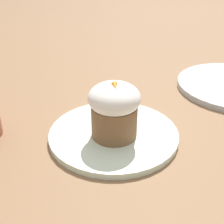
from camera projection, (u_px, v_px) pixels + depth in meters
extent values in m
plane|color=#846042|center=(114.00, 137.00, 0.52)|extent=(4.00, 4.00, 0.00)
cylinder|color=silver|center=(114.00, 134.00, 0.52)|extent=(0.22, 0.22, 0.01)
cylinder|color=brown|center=(112.00, 121.00, 0.50)|extent=(0.07, 0.07, 0.05)
ellipsoid|color=white|center=(112.00, 98.00, 0.48)|extent=(0.08, 0.08, 0.05)
cone|color=orange|center=(113.00, 87.00, 0.46)|extent=(0.02, 0.01, 0.01)
sphere|color=green|center=(112.00, 84.00, 0.47)|extent=(0.01, 0.01, 0.01)
cube|color=silver|center=(125.00, 117.00, 0.56)|extent=(0.09, 0.03, 0.00)
ellipsoid|color=silver|center=(122.00, 134.00, 0.51)|extent=(0.04, 0.04, 0.01)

